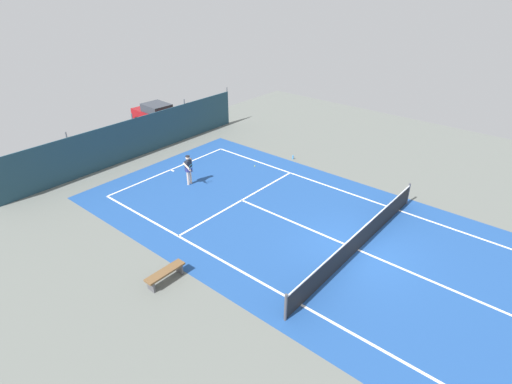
{
  "coord_description": "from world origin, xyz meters",
  "views": [
    {
      "loc": [
        -13.15,
        -5.6,
        10.11
      ],
      "look_at": [
        -0.14,
        5.35,
        0.9
      ],
      "focal_mm": 28.77,
      "sensor_mm": 36.0,
      "label": 1
    }
  ],
  "objects_px": {
    "courtside_bench": "(165,273)",
    "water_bottle": "(293,157)",
    "tennis_player": "(189,168)",
    "parked_car": "(158,115)",
    "tennis_ball_near_player": "(255,166)",
    "tennis_net": "(359,240)"
  },
  "relations": [
    {
      "from": "tennis_player",
      "to": "parked_car",
      "type": "distance_m",
      "value": 9.94
    },
    {
      "from": "tennis_net",
      "to": "parked_car",
      "type": "height_order",
      "value": "parked_car"
    },
    {
      "from": "parked_car",
      "to": "courtside_bench",
      "type": "bearing_deg",
      "value": 56.18
    },
    {
      "from": "tennis_net",
      "to": "tennis_player",
      "type": "bearing_deg",
      "value": 92.78
    },
    {
      "from": "tennis_net",
      "to": "courtside_bench",
      "type": "xyz_separation_m",
      "value": [
        -6.31,
        4.49,
        -0.14
      ]
    },
    {
      "from": "water_bottle",
      "to": "courtside_bench",
      "type": "bearing_deg",
      "value": -166.43
    },
    {
      "from": "tennis_ball_near_player",
      "to": "parked_car",
      "type": "bearing_deg",
      "value": 85.33
    },
    {
      "from": "tennis_ball_near_player",
      "to": "parked_car",
      "type": "height_order",
      "value": "parked_car"
    },
    {
      "from": "parked_car",
      "to": "water_bottle",
      "type": "relative_size",
      "value": 17.91
    },
    {
      "from": "tennis_net",
      "to": "tennis_ball_near_player",
      "type": "xyz_separation_m",
      "value": [
        3.47,
        8.49,
        -0.48
      ]
    },
    {
      "from": "courtside_bench",
      "to": "parked_car",
      "type": "bearing_deg",
      "value": 52.77
    },
    {
      "from": "parked_car",
      "to": "tennis_net",
      "type": "bearing_deg",
      "value": 80.32
    },
    {
      "from": "parked_car",
      "to": "tennis_player",
      "type": "bearing_deg",
      "value": 64.8
    },
    {
      "from": "tennis_ball_near_player",
      "to": "water_bottle",
      "type": "height_order",
      "value": "water_bottle"
    },
    {
      "from": "parked_car",
      "to": "courtside_bench",
      "type": "xyz_separation_m",
      "value": [
        -10.6,
        -13.95,
        -0.46
      ]
    },
    {
      "from": "tennis_player",
      "to": "courtside_bench",
      "type": "xyz_separation_m",
      "value": [
        -5.84,
        -5.22,
        -0.59
      ]
    },
    {
      "from": "tennis_net",
      "to": "parked_car",
      "type": "distance_m",
      "value": 18.94
    },
    {
      "from": "parked_car",
      "to": "water_bottle",
      "type": "height_order",
      "value": "parked_car"
    },
    {
      "from": "water_bottle",
      "to": "tennis_net",
      "type": "bearing_deg",
      "value": -128.03
    },
    {
      "from": "tennis_ball_near_player",
      "to": "courtside_bench",
      "type": "height_order",
      "value": "courtside_bench"
    },
    {
      "from": "courtside_bench",
      "to": "water_bottle",
      "type": "bearing_deg",
      "value": 13.57
    },
    {
      "from": "tennis_player",
      "to": "parked_car",
      "type": "bearing_deg",
      "value": -126.14
    }
  ]
}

